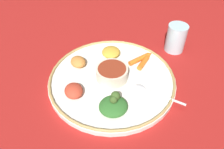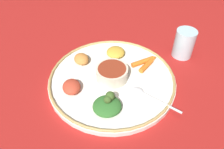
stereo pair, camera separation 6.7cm
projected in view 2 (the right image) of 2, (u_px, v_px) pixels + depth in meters
name	position (u px, v px, depth m)	size (l,w,h in m)	color
ground_plane	(112.00, 82.00, 0.69)	(2.40, 2.40, 0.00)	maroon
platter	(112.00, 80.00, 0.69)	(0.39, 0.39, 0.02)	white
platter_rim	(112.00, 77.00, 0.68)	(0.39, 0.39, 0.01)	tan
center_bowl	(112.00, 73.00, 0.67)	(0.10, 0.10, 0.04)	beige
spoon	(148.00, 96.00, 0.63)	(0.14, 0.08, 0.01)	silver
greens_pile	(107.00, 105.00, 0.59)	(0.10, 0.10, 0.05)	#2D6628
carrot_near_spoon	(147.00, 65.00, 0.72)	(0.05, 0.08, 0.02)	orange
carrot_outer	(144.00, 61.00, 0.73)	(0.09, 0.07, 0.02)	orange
mound_berbere_red	(72.00, 87.00, 0.64)	(0.06, 0.05, 0.03)	#B73D28
mound_squash	(81.00, 59.00, 0.73)	(0.05, 0.05, 0.03)	#C67A38
mound_lentil_yellow	(116.00, 52.00, 0.76)	(0.06, 0.06, 0.02)	gold
drinking_glass	(184.00, 45.00, 0.76)	(0.07, 0.07, 0.10)	silver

